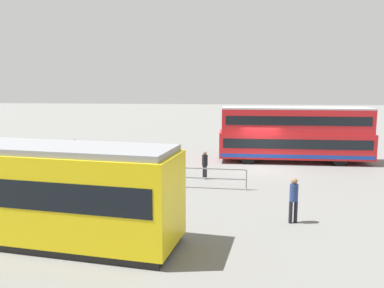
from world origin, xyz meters
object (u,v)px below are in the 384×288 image
at_px(double_decker_bus, 294,134).
at_px(info_sign, 75,155).
at_px(pedestrian_near_railing, 205,163).
at_px(pedestrian_crossing, 294,197).

distance_m(double_decker_bus, info_sign, 14.69).
height_order(pedestrian_near_railing, pedestrian_crossing, pedestrian_crossing).
bearing_deg(pedestrian_near_railing, double_decker_bus, -136.00).
bearing_deg(double_decker_bus, pedestrian_near_railing, 44.00).
bearing_deg(info_sign, pedestrian_near_railing, -155.96).
height_order(pedestrian_near_railing, info_sign, info_sign).
bearing_deg(pedestrian_near_railing, info_sign, 24.04).
height_order(double_decker_bus, pedestrian_near_railing, double_decker_bus).
height_order(double_decker_bus, info_sign, double_decker_bus).
distance_m(pedestrian_near_railing, pedestrian_crossing, 7.76).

